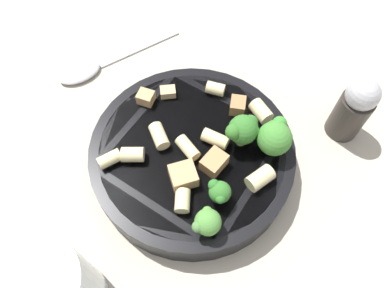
{
  "coord_description": "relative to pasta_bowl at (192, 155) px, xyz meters",
  "views": [
    {
      "loc": [
        0.11,
        0.16,
        0.39
      ],
      "look_at": [
        0.0,
        0.0,
        0.05
      ],
      "focal_mm": 35.0,
      "sensor_mm": 36.0,
      "label": 1
    }
  ],
  "objects": [
    {
      "name": "ground_plane",
      "position": [
        0.0,
        0.0,
        -0.02
      ],
      "size": [
        2.0,
        2.0,
        0.0
      ],
      "primitive_type": "plane",
      "color": "#BCB29E"
    },
    {
      "name": "pasta_bowl",
      "position": [
        0.0,
        0.0,
        0.0
      ],
      "size": [
        0.22,
        0.22,
        0.04
      ],
      "color": "black",
      "rests_on": "ground_plane"
    },
    {
      "name": "broccoli_floret_0",
      "position": [
        -0.05,
        0.02,
        0.04
      ],
      "size": [
        0.04,
        0.03,
        0.04
      ],
      "color": "#93B766",
      "rests_on": "pasta_bowl"
    },
    {
      "name": "broccoli_floret_1",
      "position": [
        0.01,
        0.06,
        0.03
      ],
      "size": [
        0.02,
        0.03,
        0.03
      ],
      "color": "#93B766",
      "rests_on": "pasta_bowl"
    },
    {
      "name": "broccoli_floret_2",
      "position": [
        0.04,
        0.08,
        0.03
      ],
      "size": [
        0.03,
        0.03,
        0.03
      ],
      "color": "#9EC175",
      "rests_on": "pasta_bowl"
    },
    {
      "name": "broccoli_floret_3",
      "position": [
        -0.07,
        0.05,
        0.04
      ],
      "size": [
        0.04,
        0.04,
        0.04
      ],
      "color": "#84AD60",
      "rests_on": "pasta_bowl"
    },
    {
      "name": "rigatoni_0",
      "position": [
        -0.06,
        -0.05,
        0.02
      ],
      "size": [
        0.02,
        0.03,
        0.01
      ],
      "primitive_type": "cylinder",
      "rotation": [
        1.57,
        0.0,
        0.67
      ],
      "color": "beige",
      "rests_on": "pasta_bowl"
    },
    {
      "name": "rigatoni_1",
      "position": [
        0.04,
        0.05,
        0.02
      ],
      "size": [
        0.03,
        0.03,
        0.02
      ],
      "primitive_type": "cylinder",
      "rotation": [
        1.57,
        0.0,
        2.5
      ],
      "color": "beige",
      "rests_on": "pasta_bowl"
    },
    {
      "name": "rigatoni_2",
      "position": [
        -0.03,
        0.01,
        0.02
      ],
      "size": [
        0.03,
        0.03,
        0.01
      ],
      "primitive_type": "cylinder",
      "rotation": [
        1.57,
        0.0,
        0.5
      ],
      "color": "beige",
      "rests_on": "pasta_bowl"
    },
    {
      "name": "rigatoni_3",
      "position": [
        -0.09,
        0.01,
        0.02
      ],
      "size": [
        0.02,
        0.03,
        0.02
      ],
      "primitive_type": "cylinder",
      "rotation": [
        1.57,
        0.0,
        3.08
      ],
      "color": "beige",
      "rests_on": "pasta_bowl"
    },
    {
      "name": "rigatoni_4",
      "position": [
        -0.04,
        0.07,
        0.02
      ],
      "size": [
        0.03,
        0.02,
        0.02
      ],
      "primitive_type": "cylinder",
      "rotation": [
        1.57,
        0.0,
        1.6
      ],
      "color": "beige",
      "rests_on": "pasta_bowl"
    },
    {
      "name": "rigatoni_5",
      "position": [
        0.01,
        -0.0,
        0.02
      ],
      "size": [
        0.01,
        0.03,
        0.01
      ],
      "primitive_type": "cylinder",
      "rotation": [
        1.57,
        0.0,
        0.04
      ],
      "color": "beige",
      "rests_on": "pasta_bowl"
    },
    {
      "name": "rigatoni_6",
      "position": [
        0.06,
        -0.03,
        0.02
      ],
      "size": [
        0.03,
        0.03,
        0.02
      ],
      "primitive_type": "cylinder",
      "rotation": [
        1.57,
        0.0,
        0.97
      ],
      "color": "beige",
      "rests_on": "pasta_bowl"
    },
    {
      "name": "rigatoni_7",
      "position": [
        0.02,
        -0.03,
        0.02
      ],
      "size": [
        0.02,
        0.03,
        0.02
      ],
      "primitive_type": "cylinder",
      "rotation": [
        1.57,
        0.0,
        2.93
      ],
      "color": "beige",
      "rests_on": "pasta_bowl"
    },
    {
      "name": "rigatoni_8",
      "position": [
        0.08,
        -0.04,
        0.02
      ],
      "size": [
        0.03,
        0.02,
        0.01
      ],
      "primitive_type": "cylinder",
      "rotation": [
        1.57,
        0.0,
        1.51
      ],
      "color": "beige",
      "rests_on": "pasta_bowl"
    },
    {
      "name": "chicken_chunk_0",
      "position": [
        -0.07,
        -0.01,
        0.02
      ],
      "size": [
        0.03,
        0.03,
        0.02
      ],
      "primitive_type": "cube",
      "rotation": [
        0.0,
        0.0,
        0.81
      ],
      "color": "#A87A4C",
      "rests_on": "pasta_bowl"
    },
    {
      "name": "chicken_chunk_1",
      "position": [
        -0.01,
        0.03,
        0.02
      ],
      "size": [
        0.03,
        0.03,
        0.02
      ],
      "primitive_type": "cube",
      "rotation": [
        0.0,
        0.0,
        0.28
      ],
      "color": "tan",
      "rests_on": "pasta_bowl"
    },
    {
      "name": "chicken_chunk_2",
      "position": [
        0.03,
        0.02,
        0.02
      ],
      "size": [
        0.03,
        0.03,
        0.02
      ],
      "primitive_type": "cube",
      "rotation": [
        0.0,
        0.0,
        2.85
      ],
      "color": "tan",
      "rests_on": "pasta_bowl"
    },
    {
      "name": "chicken_chunk_3",
      "position": [
        -0.02,
        -0.08,
        0.02
      ],
      "size": [
        0.02,
        0.02,
        0.01
      ],
      "primitive_type": "cube",
      "rotation": [
        0.0,
        0.0,
        2.66
      ],
      "color": "tan",
      "rests_on": "pasta_bowl"
    },
    {
      "name": "chicken_chunk_4",
      "position": [
        0.01,
        -0.08,
        0.02
      ],
      "size": [
        0.02,
        0.02,
        0.01
      ],
      "primitive_type": "cube",
      "rotation": [
        0.0,
        0.0,
        2.19
      ],
      "color": "tan",
      "rests_on": "pasta_bowl"
    },
    {
      "name": "pepper_shaker",
      "position": [
        -0.18,
        0.06,
        0.02
      ],
      "size": [
        0.04,
        0.04,
        0.09
      ],
      "color": "#332D28",
      "rests_on": "ground_plane"
    },
    {
      "name": "spoon",
      "position": [
        0.03,
        -0.19,
        -0.02
      ],
      "size": [
        0.18,
        0.04,
        0.01
      ],
      "color": "silver",
      "rests_on": "ground_plane"
    }
  ]
}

